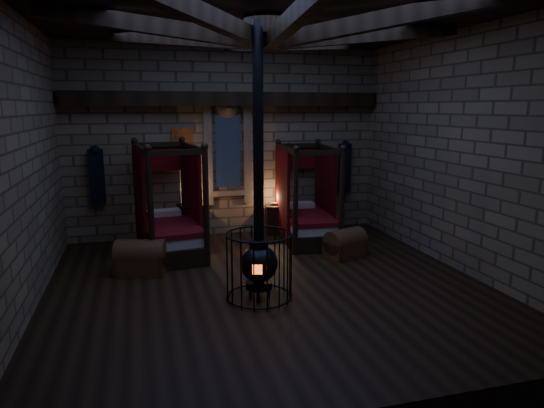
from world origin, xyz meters
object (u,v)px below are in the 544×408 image
object	(u,v)px
bed_right	(306,217)
trunk_right	(345,244)
trunk_left	(141,258)
stove	(259,260)
bed_left	(170,227)

from	to	relation	value
bed_right	trunk_right	world-z (taller)	bed_right
trunk_left	stove	bearing A→B (deg)	-29.50
bed_right	stove	size ratio (longest dim) A/B	0.51
bed_left	stove	bearing A→B (deg)	-73.82
stove	bed_left	bearing A→B (deg)	131.60
bed_right	trunk_right	size ratio (longest dim) A/B	2.32
trunk_right	stove	size ratio (longest dim) A/B	0.22
bed_left	stove	distance (m)	2.98
bed_right	trunk_left	xyz separation A→B (m)	(-3.52, -1.29, -0.23)
bed_left	trunk_right	world-z (taller)	bed_left
bed_right	stove	world-z (taller)	stove
trunk_right	bed_left	bearing A→B (deg)	139.57
trunk_left	stove	distance (m)	2.42
bed_left	bed_right	world-z (taller)	bed_left
stove	trunk_right	bearing A→B (deg)	56.09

